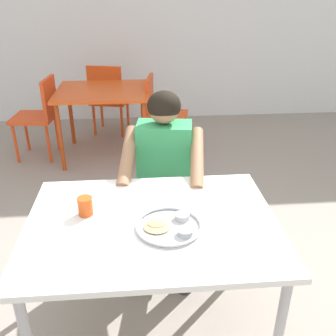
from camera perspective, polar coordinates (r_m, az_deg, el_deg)
ground_plane at (r=2.29m, az=-1.67°, el=-24.20°), size 12.00×12.00×0.05m
table_foreground at (r=1.81m, az=-2.41°, el=-9.97°), size 1.17×0.86×0.74m
thali_tray at (r=1.72m, az=0.25°, el=-8.82°), size 0.30×0.30×0.03m
drinking_cup at (r=1.83m, az=-12.49°, el=-5.60°), size 0.07×0.07×0.09m
chair_foreground at (r=2.63m, az=-0.51°, el=-2.37°), size 0.46×0.49×0.80m
diner_foreground at (r=2.33m, az=-0.72°, el=-0.13°), size 0.55×0.59×1.16m
table_background_red at (r=4.04m, az=-9.87°, el=10.52°), size 0.95×0.83×0.74m
chair_red_left at (r=4.20m, az=-18.85°, el=8.05°), size 0.47×0.44×0.87m
chair_red_right at (r=4.07m, az=-1.15°, el=8.77°), size 0.48×0.46×0.86m
chair_red_far at (r=4.68m, az=-9.13°, el=10.82°), size 0.51×0.48×0.87m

